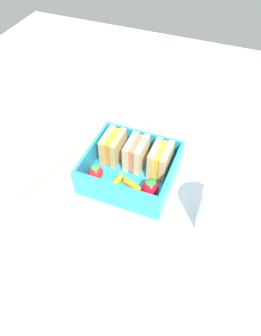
{
  "coord_description": "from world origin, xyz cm",
  "views": [
    {
      "loc": [
        15.21,
        -38.23,
        47.27
      ],
      "look_at": [
        0.0,
        0.0,
        2.7
      ],
      "focal_mm": 35.0,
      "sensor_mm": 36.0,
      "label": 1
    }
  ],
  "objects": [
    {
      "name": "bento_tray",
      "position": [
        0.0,
        0.0,
        0.6
      ],
      "size": [
        16.13,
        14.67,
        1.2
      ],
      "primitive_type": "cube",
      "color": "#2694BE",
      "rests_on": "ground_plane"
    },
    {
      "name": "bento_rim",
      "position": [
        0.0,
        0.0,
        3.51
      ],
      "size": [
        16.13,
        14.67,
        4.61
      ],
      "color": "#2694BE",
      "rests_on": "bento_tray"
    },
    {
      "name": "ground_plane",
      "position": [
        0.0,
        0.0,
        -1.0
      ],
      "size": [
        120.0,
        120.0,
        2.0
      ],
      "primitive_type": "cube",
      "color": "white"
    },
    {
      "name": "carrot_stick_left",
      "position": [
        -1.52,
        -3.49,
        1.79
      ],
      "size": [
        1.93,
        4.0,
        1.18
      ],
      "primitive_type": "cylinder",
      "rotation": [
        1.57,
        0.0,
        2.94
      ],
      "color": "orange",
      "rests_on": "bento_tray"
    },
    {
      "name": "strawberry_far_left",
      "position": [
        4.97,
        -3.15,
        2.86
      ],
      "size": [
        3.09,
        3.09,
        3.69
      ],
      "color": "red",
      "rests_on": "bento_tray"
    },
    {
      "name": "drinking_glass",
      "position": [
        17.12,
        -5.07,
        4.47
      ],
      "size": [
        6.49,
        6.49,
        8.94
      ],
      "primitive_type": "cylinder",
      "color": "white",
      "rests_on": "ground_plane"
    },
    {
      "name": "sandwich_left",
      "position": [
        -4.78,
        2.9,
        3.95
      ],
      "size": [
        3.41,
        5.79,
        5.5
      ],
      "color": "tan",
      "rests_on": "bento_tray"
    },
    {
      "name": "carrot_stick_far_left",
      "position": [
        1.67,
        -3.01,
        1.78
      ],
      "size": [
        4.08,
        2.37,
        1.17
      ],
      "primitive_type": "cylinder",
      "rotation": [
        1.57,
        0.0,
        4.38
      ],
      "color": "orange",
      "rests_on": "bento_tray"
    },
    {
      "name": "chopstick_pair",
      "position": [
        -14.46,
        -2.86,
        0.35
      ],
      "size": [
        6.41,
        19.11,
        0.7
      ],
      "color": "#D6B775",
      "rests_on": "ground_plane"
    },
    {
      "name": "sandwich_center",
      "position": [
        4.78,
        2.9,
        3.95
      ],
      "size": [
        3.41,
        5.79,
        5.5
      ],
      "color": "#DBB97C",
      "rests_on": "bento_tray"
    },
    {
      "name": "folded_napkin",
      "position": [
        0.57,
        -17.18,
        0.2
      ],
      "size": [
        14.48,
        14.57,
        0.4
      ],
      "primitive_type": "cube",
      "rotation": [
        0.0,
        0.0,
        -0.41
      ],
      "color": "silver",
      "rests_on": "ground_plane"
    },
    {
      "name": "strawberry_left",
      "position": [
        -5.61,
        -3.21,
        2.71
      ],
      "size": [
        2.77,
        2.77,
        3.37
      ],
      "color": "red",
      "rests_on": "bento_tray"
    },
    {
      "name": "sandwich_center_left",
      "position": [
        0.0,
        2.9,
        3.95
      ],
      "size": [
        3.41,
        5.79,
        5.5
      ],
      "color": "beige",
      "rests_on": "bento_tray"
    }
  ]
}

